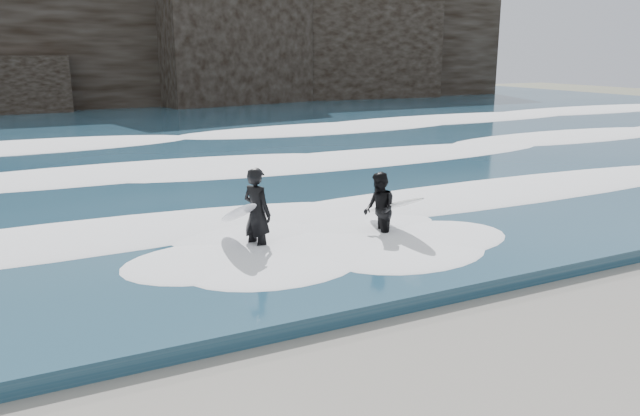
{
  "coord_description": "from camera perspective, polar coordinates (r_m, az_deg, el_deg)",
  "views": [
    {
      "loc": [
        -7.09,
        -5.07,
        4.33
      ],
      "look_at": [
        -1.2,
        6.7,
        1.0
      ],
      "focal_mm": 35.0,
      "sensor_mm": 36.0,
      "label": 1
    }
  ],
  "objects": [
    {
      "name": "foam_far",
      "position": [
        31.14,
        -13.33,
        6.67
      ],
      "size": [
        60.0,
        4.8,
        0.3
      ],
      "primitive_type": "ellipsoid",
      "color": "white",
      "rests_on": "sea"
    },
    {
      "name": "foam_near",
      "position": [
        16.24,
        0.13,
        0.2
      ],
      "size": [
        60.0,
        3.2,
        0.2
      ],
      "primitive_type": "ellipsoid",
      "color": "white",
      "rests_on": "sea"
    },
    {
      "name": "ground",
      "position": [
        9.73,
        25.48,
        -13.71
      ],
      "size": [
        120.0,
        120.0,
        0.0
      ],
      "primitive_type": "plane",
      "color": "#77775A",
      "rests_on": "ground"
    },
    {
      "name": "sea",
      "position": [
        35.05,
        -14.85,
        6.89
      ],
      "size": [
        90.0,
        52.0,
        0.3
      ],
      "primitive_type": "cube",
      "color": "navy",
      "rests_on": "ground"
    },
    {
      "name": "surfer_left",
      "position": [
        13.23,
        -5.99,
        -0.49
      ],
      "size": [
        1.03,
        1.8,
        1.97
      ],
      "color": "black",
      "rests_on": "ground"
    },
    {
      "name": "headland",
      "position": [
        51.56,
        -19.31,
        14.19
      ],
      "size": [
        70.0,
        9.0,
        10.0
      ],
      "primitive_type": "cube",
      "color": "black",
      "rests_on": "ground"
    },
    {
      "name": "foam_mid",
      "position": [
        22.57,
        -7.91,
        4.1
      ],
      "size": [
        60.0,
        4.0,
        0.24
      ],
      "primitive_type": "ellipsoid",
      "color": "white",
      "rests_on": "sea"
    },
    {
      "name": "surfer_right",
      "position": [
        14.1,
        5.64,
        -0.11
      ],
      "size": [
        1.14,
        2.14,
        1.7
      ],
      "color": "black",
      "rests_on": "ground"
    }
  ]
}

